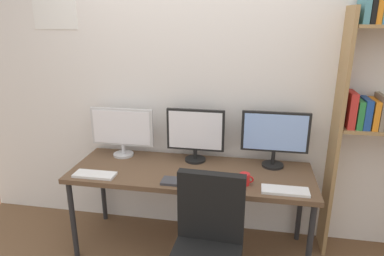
{
  "coord_description": "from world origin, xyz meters",
  "views": [
    {
      "loc": [
        0.46,
        -1.9,
        1.93
      ],
      "look_at": [
        0.0,
        0.65,
        1.09
      ],
      "focal_mm": 32.0,
      "sensor_mm": 36.0,
      "label": 1
    }
  ],
  "objects_px": {
    "monitor_right": "(275,135)",
    "desk": "(191,177)",
    "coffee_mug": "(245,179)",
    "monitor_left": "(122,130)",
    "keyboard_center": "(185,182)",
    "keyboard_left": "(95,175)",
    "monitor_center": "(195,133)",
    "computer_mouse": "(227,183)",
    "keyboard_right": "(285,191)"
  },
  "relations": [
    {
      "from": "coffee_mug",
      "to": "monitor_left",
      "type": "bearing_deg",
      "value": 160.96
    },
    {
      "from": "monitor_right",
      "to": "computer_mouse",
      "type": "height_order",
      "value": "monitor_right"
    },
    {
      "from": "monitor_center",
      "to": "coffee_mug",
      "type": "relative_size",
      "value": 4.66
    },
    {
      "from": "desk",
      "to": "computer_mouse",
      "type": "relative_size",
      "value": 20.41
    },
    {
      "from": "monitor_left",
      "to": "computer_mouse",
      "type": "relative_size",
      "value": 5.9
    },
    {
      "from": "monitor_center",
      "to": "desk",
      "type": "bearing_deg",
      "value": -90.0
    },
    {
      "from": "monitor_right",
      "to": "keyboard_center",
      "type": "relative_size",
      "value": 1.51
    },
    {
      "from": "keyboard_left",
      "to": "computer_mouse",
      "type": "height_order",
      "value": "computer_mouse"
    },
    {
      "from": "monitor_center",
      "to": "computer_mouse",
      "type": "distance_m",
      "value": 0.57
    },
    {
      "from": "monitor_right",
      "to": "coffee_mug",
      "type": "xyz_separation_m",
      "value": [
        -0.22,
        -0.38,
        -0.23
      ]
    },
    {
      "from": "monitor_center",
      "to": "keyboard_left",
      "type": "xyz_separation_m",
      "value": [
        -0.73,
        -0.44,
        -0.24
      ]
    },
    {
      "from": "monitor_right",
      "to": "desk",
      "type": "bearing_deg",
      "value": -162.16
    },
    {
      "from": "keyboard_center",
      "to": "monitor_center",
      "type": "bearing_deg",
      "value": 90.0
    },
    {
      "from": "keyboard_left",
      "to": "computer_mouse",
      "type": "xyz_separation_m",
      "value": [
        1.04,
        0.03,
        0.01
      ]
    },
    {
      "from": "monitor_left",
      "to": "monitor_center",
      "type": "height_order",
      "value": "monitor_center"
    },
    {
      "from": "monitor_left",
      "to": "keyboard_left",
      "type": "relative_size",
      "value": 1.72
    },
    {
      "from": "monitor_center",
      "to": "monitor_right",
      "type": "bearing_deg",
      "value": -0.0
    },
    {
      "from": "keyboard_center",
      "to": "coffee_mug",
      "type": "height_order",
      "value": "coffee_mug"
    },
    {
      "from": "monitor_right",
      "to": "keyboard_left",
      "type": "height_order",
      "value": "monitor_right"
    },
    {
      "from": "keyboard_center",
      "to": "keyboard_left",
      "type": "bearing_deg",
      "value": 180.0
    },
    {
      "from": "monitor_left",
      "to": "computer_mouse",
      "type": "xyz_separation_m",
      "value": [
        0.97,
        -0.42,
        -0.23
      ]
    },
    {
      "from": "desk",
      "to": "monitor_left",
      "type": "bearing_deg",
      "value": 162.16
    },
    {
      "from": "monitor_center",
      "to": "keyboard_left",
      "type": "height_order",
      "value": "monitor_center"
    },
    {
      "from": "monitor_left",
      "to": "coffee_mug",
      "type": "bearing_deg",
      "value": -19.04
    },
    {
      "from": "coffee_mug",
      "to": "desk",
      "type": "bearing_deg",
      "value": 159.2
    },
    {
      "from": "monitor_left",
      "to": "monitor_right",
      "type": "bearing_deg",
      "value": -0.0
    },
    {
      "from": "monitor_left",
      "to": "keyboard_left",
      "type": "xyz_separation_m",
      "value": [
        -0.07,
        -0.44,
        -0.23
      ]
    },
    {
      "from": "desk",
      "to": "monitor_right",
      "type": "relative_size",
      "value": 3.59
    },
    {
      "from": "monitor_center",
      "to": "monitor_right",
      "type": "height_order",
      "value": "monitor_right"
    },
    {
      "from": "desk",
      "to": "monitor_right",
      "type": "xyz_separation_m",
      "value": [
        0.66,
        0.21,
        0.33
      ]
    },
    {
      "from": "monitor_center",
      "to": "keyboard_center",
      "type": "bearing_deg",
      "value": -90.0
    },
    {
      "from": "monitor_left",
      "to": "monitor_right",
      "type": "xyz_separation_m",
      "value": [
        1.32,
        -0.0,
        0.03
      ]
    },
    {
      "from": "monitor_center",
      "to": "computer_mouse",
      "type": "height_order",
      "value": "monitor_center"
    },
    {
      "from": "computer_mouse",
      "to": "coffee_mug",
      "type": "relative_size",
      "value": 0.91
    },
    {
      "from": "monitor_right",
      "to": "keyboard_center",
      "type": "xyz_separation_m",
      "value": [
        -0.66,
        -0.44,
        -0.26
      ]
    },
    {
      "from": "keyboard_left",
      "to": "desk",
      "type": "bearing_deg",
      "value": 17.5
    },
    {
      "from": "monitor_right",
      "to": "coffee_mug",
      "type": "relative_size",
      "value": 5.15
    },
    {
      "from": "monitor_center",
      "to": "monitor_left",
      "type": "bearing_deg",
      "value": 180.0
    },
    {
      "from": "monitor_center",
      "to": "computer_mouse",
      "type": "relative_size",
      "value": 5.15
    },
    {
      "from": "desk",
      "to": "coffee_mug",
      "type": "bearing_deg",
      "value": -20.8
    },
    {
      "from": "keyboard_right",
      "to": "computer_mouse",
      "type": "bearing_deg",
      "value": 176.49
    },
    {
      "from": "monitor_center",
      "to": "keyboard_right",
      "type": "height_order",
      "value": "monitor_center"
    },
    {
      "from": "keyboard_left",
      "to": "keyboard_center",
      "type": "relative_size",
      "value": 0.91
    },
    {
      "from": "keyboard_center",
      "to": "computer_mouse",
      "type": "distance_m",
      "value": 0.31
    },
    {
      "from": "desk",
      "to": "coffee_mug",
      "type": "height_order",
      "value": "coffee_mug"
    },
    {
      "from": "monitor_right",
      "to": "computer_mouse",
      "type": "relative_size",
      "value": 5.69
    },
    {
      "from": "keyboard_right",
      "to": "monitor_right",
      "type": "bearing_deg",
      "value": 98.99
    },
    {
      "from": "monitor_right",
      "to": "computer_mouse",
      "type": "distance_m",
      "value": 0.6
    },
    {
      "from": "monitor_left",
      "to": "keyboard_right",
      "type": "height_order",
      "value": "monitor_left"
    },
    {
      "from": "desk",
      "to": "computer_mouse",
      "type": "xyz_separation_m",
      "value": [
        0.31,
        -0.2,
        0.07
      ]
    }
  ]
}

